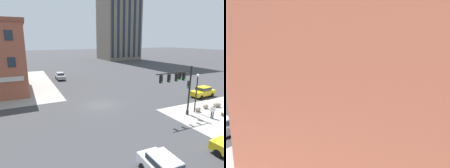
# 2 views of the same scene
# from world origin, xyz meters

# --- Properties ---
(ground_plane) EXTENTS (320.00, 320.00, 0.00)m
(ground_plane) POSITION_xyz_m (0.00, 0.00, 0.00)
(ground_plane) COLOR #38383A
(sidewalk_corner_slab) EXTENTS (20.00, 19.00, 0.02)m
(sidewalk_corner_slab) POSITION_xyz_m (16.00, -14.50, 0.00)
(sidewalk_corner_slab) COLOR gray
(sidewalk_corner_slab) RESTS_ON ground
(traffic_signal_main) EXTENTS (5.38, 2.09, 6.17)m
(traffic_signal_main) POSITION_xyz_m (7.19, -7.88, 4.12)
(traffic_signal_main) COLOR black
(traffic_signal_main) RESTS_ON ground
(bollard_sphere_curb_a) EXTENTS (0.67, 0.67, 0.67)m
(bollard_sphere_curb_a) POSITION_xyz_m (10.52, -7.93, 0.33)
(bollard_sphere_curb_a) COLOR gray
(bollard_sphere_curb_a) RESTS_ON ground
(bollard_sphere_curb_b) EXTENTS (0.67, 0.67, 0.67)m
(bollard_sphere_curb_b) POSITION_xyz_m (12.41, -7.59, 0.33)
(bollard_sphere_curb_b) COLOR gray
(bollard_sphere_curb_b) RESTS_ON ground
(bollard_sphere_curb_c) EXTENTS (0.67, 0.67, 0.67)m
(bollard_sphere_curb_c) POSITION_xyz_m (14.21, -7.77, 0.33)
(bollard_sphere_curb_c) COLOR gray
(bollard_sphere_curb_c) RESTS_ON ground
(bollard_sphere_curb_d) EXTENTS (0.67, 0.67, 0.67)m
(bollard_sphere_curb_d) POSITION_xyz_m (14.51, -7.92, 0.33)
(bollard_sphere_curb_d) COLOR gray
(bollard_sphere_curb_d) RESTS_ON ground
(bollard_sphere_curb_e) EXTENTS (0.67, 0.67, 0.67)m
(bollard_sphere_curb_e) POSITION_xyz_m (17.42, -7.89, 0.33)
(bollard_sphere_curb_e) COLOR gray
(bollard_sphere_curb_e) RESTS_ON ground
(bollard_sphere_curb_f) EXTENTS (0.67, 0.67, 0.67)m
(bollard_sphere_curb_f) POSITION_xyz_m (20.01, -7.98, 0.33)
(bollard_sphere_curb_f) COLOR gray
(bollard_sphere_curb_f) RESTS_ON ground
(bench_near_signal) EXTENTS (1.80, 0.49, 0.49)m
(bench_near_signal) POSITION_xyz_m (12.79, -10.39, 0.33)
(bench_near_signal) COLOR tan
(bench_near_signal) RESTS_ON ground
(bench_mid_block) EXTENTS (1.81, 0.52, 0.49)m
(bench_mid_block) POSITION_xyz_m (16.94, -10.37, 0.33)
(bench_mid_block) COLOR tan
(bench_mid_block) RESTS_ON ground
(pedestrian_near_bench) EXTENTS (0.48, 0.35, 1.67)m
(pedestrian_near_bench) POSITION_xyz_m (21.49, -13.66, 0.96)
(pedestrian_near_bench) COLOR gray
(pedestrian_near_bench) RESTS_ON ground
(pedestrian_at_curb) EXTENTS (0.34, 0.49, 1.54)m
(pedestrian_at_curb) POSITION_xyz_m (10.97, -12.72, 0.87)
(pedestrian_at_curb) COLOR black
(pedestrian_at_curb) RESTS_ON ground
(pedestrian_walking_east) EXTENTS (0.38, 0.45, 1.63)m
(pedestrian_walking_east) POSITION_xyz_m (10.29, -10.18, 0.93)
(pedestrian_walking_east) COLOR #232847
(pedestrian_walking_east) RESTS_ON ground
(pedestrian_with_bag) EXTENTS (0.25, 0.55, 1.59)m
(pedestrian_with_bag) POSITION_xyz_m (20.57, -17.26, 0.90)
(pedestrian_with_bag) COLOR #232847
(pedestrian_with_bag) RESTS_ON ground
(pedestrian_by_lamp) EXTENTS (0.37, 0.46, 1.68)m
(pedestrian_by_lamp) POSITION_xyz_m (14.90, -14.18, 0.96)
(pedestrian_by_lamp) COLOR #333333
(pedestrian_by_lamp) RESTS_ON ground
(street_lamp_corner_near) EXTENTS (0.36, 0.36, 5.05)m
(street_lamp_corner_near) POSITION_xyz_m (10.00, -7.83, 3.19)
(street_lamp_corner_near) COLOR black
(street_lamp_corner_near) RESTS_ON ground
(street_lamp_mid_sidewalk) EXTENTS (0.36, 0.36, 6.28)m
(street_lamp_mid_sidewalk) POSITION_xyz_m (16.73, -7.76, 3.86)
(street_lamp_mid_sidewalk) COLOR black
(street_lamp_mid_sidewalk) RESTS_ON ground
(car_main_northbound_near) EXTENTS (2.04, 4.48, 1.68)m
(car_main_northbound_near) POSITION_xyz_m (4.64, -17.02, 0.92)
(car_main_northbound_near) COLOR gold
(car_main_northbound_near) RESTS_ON ground
(car_main_northbound_far) EXTENTS (2.01, 4.46, 1.68)m
(car_main_northbound_far) POSITION_xyz_m (-1.89, -15.82, 0.92)
(car_main_northbound_far) COLOR silver
(car_main_northbound_far) RESTS_ON ground
(car_main_southbound_near) EXTENTS (4.51, 2.12, 1.68)m
(car_main_southbound_near) POSITION_xyz_m (16.77, -3.46, 0.92)
(car_main_southbound_near) COLOR gold
(car_main_southbound_near) RESTS_ON ground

